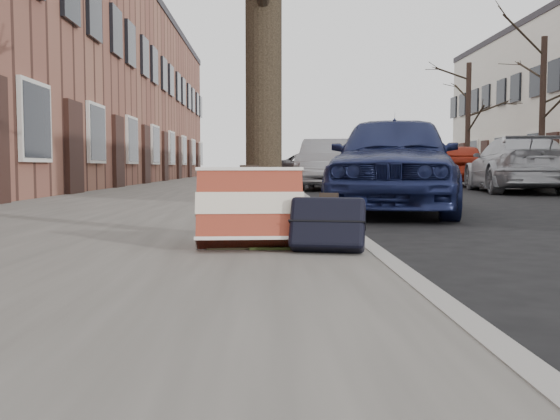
{
  "coord_description": "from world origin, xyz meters",
  "views": [
    {
      "loc": [
        -2.01,
        -3.51,
        0.7
      ],
      "look_at": [
        -1.92,
        0.8,
        0.4
      ],
      "focal_mm": 40.0,
      "sensor_mm": 36.0,
      "label": 1
    }
  ],
  "objects_px": {
    "suitcase_red": "(250,209)",
    "car_near_front": "(394,163)",
    "car_near_mid": "(330,164)",
    "suitcase_navy": "(328,224)"
  },
  "relations": [
    {
      "from": "suitcase_red",
      "to": "car_near_front",
      "type": "distance_m",
      "value": 5.49
    },
    {
      "from": "car_near_mid",
      "to": "car_near_front",
      "type": "bearing_deg",
      "value": -79.85
    },
    {
      "from": "suitcase_red",
      "to": "suitcase_navy",
      "type": "distance_m",
      "value": 0.56
    },
    {
      "from": "suitcase_red",
      "to": "suitcase_navy",
      "type": "relative_size",
      "value": 1.46
    },
    {
      "from": "suitcase_red",
      "to": "suitcase_navy",
      "type": "xyz_separation_m",
      "value": [
        0.53,
        -0.19,
        -0.09
      ]
    },
    {
      "from": "suitcase_navy",
      "to": "car_near_mid",
      "type": "xyz_separation_m",
      "value": [
        1.53,
        15.03,
        0.46
      ]
    },
    {
      "from": "car_near_front",
      "to": "car_near_mid",
      "type": "bearing_deg",
      "value": 103.41
    },
    {
      "from": "suitcase_navy",
      "to": "car_near_mid",
      "type": "height_order",
      "value": "car_near_mid"
    },
    {
      "from": "suitcase_navy",
      "to": "suitcase_red",
      "type": "bearing_deg",
      "value": 172.22
    },
    {
      "from": "suitcase_navy",
      "to": "car_near_front",
      "type": "bearing_deg",
      "value": 85.75
    }
  ]
}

